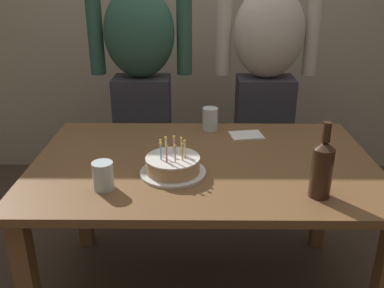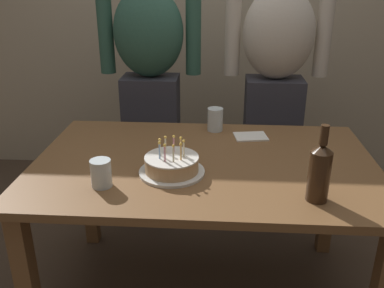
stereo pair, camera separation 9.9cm
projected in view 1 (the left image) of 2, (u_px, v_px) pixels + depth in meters
back_wall at (201, 1)px, 3.07m from camera, size 5.20×0.10×2.60m
dining_table at (204, 180)px, 1.90m from camera, size 1.50×0.96×0.74m
birthday_cake at (173, 166)px, 1.72m from camera, size 0.27×0.27×0.15m
water_glass_near at (210, 119)px, 2.19m from camera, size 0.08×0.08×0.12m
water_glass_far at (103, 176)px, 1.60m from camera, size 0.08×0.08×0.11m
wine_bottle at (322, 168)px, 1.52m from camera, size 0.08×0.08×0.29m
napkin_stack at (246, 135)px, 2.13m from camera, size 0.18×0.14×0.01m
person_man_bearded at (142, 85)px, 2.54m from camera, size 0.61×0.27×1.66m
person_woman_cardigan at (266, 85)px, 2.54m from camera, size 0.61×0.27×1.66m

